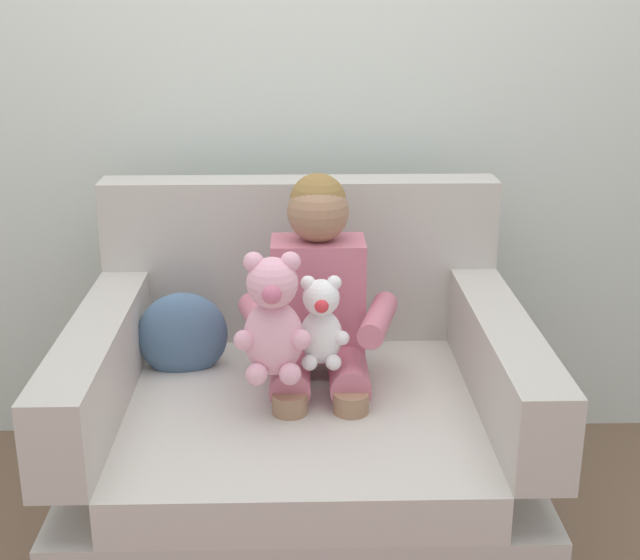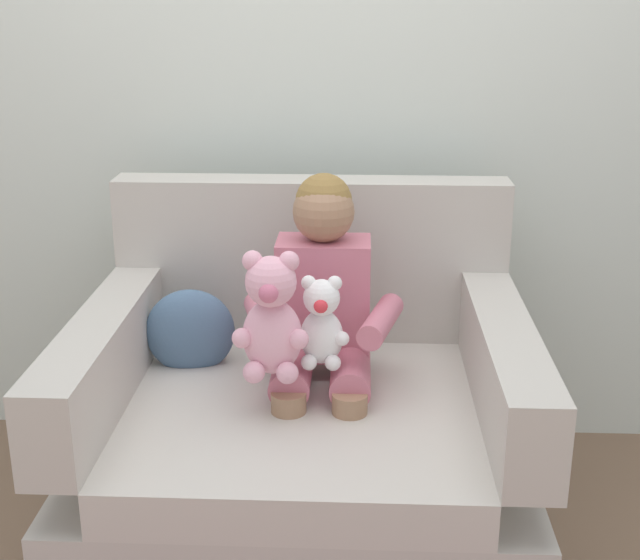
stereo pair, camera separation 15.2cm
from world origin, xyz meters
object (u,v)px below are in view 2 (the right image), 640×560
at_px(plush_white, 322,324).
at_px(seated_child, 322,311).
at_px(plush_pink, 272,318).
at_px(throw_pillow, 190,332).
at_px(armchair, 304,439).

bearing_deg(plush_white, seated_child, 82.26).
distance_m(seated_child, plush_pink, 0.24).
xyz_separation_m(seated_child, throw_pillow, (-0.39, 0.10, -0.11)).
height_order(armchair, plush_pink, armchair).
bearing_deg(throw_pillow, plush_white, -30.34).
xyz_separation_m(plush_white, throw_pillow, (-0.39, 0.23, -0.12)).
distance_m(armchair, seated_child, 0.38).
distance_m(armchair, throw_pillow, 0.46).
distance_m(plush_white, plush_pink, 0.15).
bearing_deg(plush_pink, seated_child, 54.85).
bearing_deg(seated_child, plush_white, -96.68).
height_order(seated_child, plush_white, seated_child).
relative_size(plush_pink, throw_pillow, 1.28).
height_order(plush_white, plush_pink, plush_pink).
height_order(armchair, throw_pillow, armchair).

